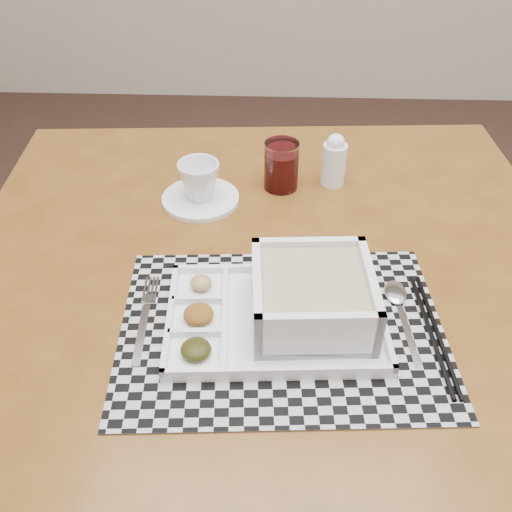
{
  "coord_description": "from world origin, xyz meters",
  "views": [
    {
      "loc": [
        -0.63,
        -0.72,
        1.42
      ],
      "look_at": [
        -0.66,
        -0.05,
        0.87
      ],
      "focal_mm": 40.0,
      "sensor_mm": 36.0,
      "label": 1
    }
  ],
  "objects_px": {
    "juice_glass": "(281,167)",
    "serving_tray": "(299,304)",
    "dining_table": "(269,308)",
    "creamer_bottle": "(334,160)",
    "cup": "(199,180)"
  },
  "relations": [
    {
      "from": "dining_table",
      "to": "juice_glass",
      "type": "bearing_deg",
      "value": 86.6
    },
    {
      "from": "cup",
      "to": "creamer_bottle",
      "type": "bearing_deg",
      "value": 28.45
    },
    {
      "from": "dining_table",
      "to": "serving_tray",
      "type": "distance_m",
      "value": 0.17
    },
    {
      "from": "creamer_bottle",
      "to": "cup",
      "type": "bearing_deg",
      "value": -163.65
    },
    {
      "from": "creamer_bottle",
      "to": "serving_tray",
      "type": "bearing_deg",
      "value": -100.84
    },
    {
      "from": "juice_glass",
      "to": "creamer_bottle",
      "type": "relative_size",
      "value": 0.89
    },
    {
      "from": "creamer_bottle",
      "to": "dining_table",
      "type": "bearing_deg",
      "value": -112.86
    },
    {
      "from": "juice_glass",
      "to": "serving_tray",
      "type": "bearing_deg",
      "value": -85.63
    },
    {
      "from": "juice_glass",
      "to": "cup",
      "type": "bearing_deg",
      "value": -159.53
    },
    {
      "from": "dining_table",
      "to": "cup",
      "type": "relative_size",
      "value": 14.04
    },
    {
      "from": "juice_glass",
      "to": "creamer_bottle",
      "type": "bearing_deg",
      "value": 9.88
    },
    {
      "from": "serving_tray",
      "to": "juice_glass",
      "type": "height_order",
      "value": "juice_glass"
    },
    {
      "from": "dining_table",
      "to": "serving_tray",
      "type": "xyz_separation_m",
      "value": [
        0.04,
        -0.11,
        0.12
      ]
    },
    {
      "from": "dining_table",
      "to": "cup",
      "type": "xyz_separation_m",
      "value": [
        -0.14,
        0.21,
        0.13
      ]
    },
    {
      "from": "serving_tray",
      "to": "dining_table",
      "type": "bearing_deg",
      "value": 112.16
    }
  ]
}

